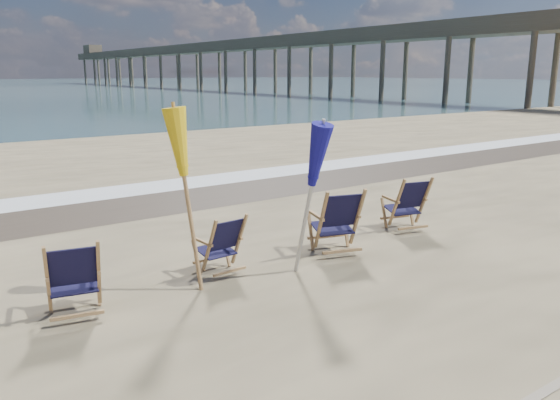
% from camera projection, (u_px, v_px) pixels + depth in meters
% --- Properties ---
extents(surf_foam, '(200.00, 1.40, 0.01)m').
position_uv_depth(surf_foam, '(137.00, 189.00, 13.36)').
color(surf_foam, silver).
rests_on(surf_foam, ground).
extents(wet_sand_strip, '(200.00, 2.60, 0.00)m').
position_uv_depth(wet_sand_strip, '(162.00, 201.00, 12.16)').
color(wet_sand_strip, '#42362A').
rests_on(wet_sand_strip, ground).
extents(beach_chair_0, '(0.76, 0.82, 0.98)m').
position_uv_depth(beach_chair_0, '(99.00, 276.00, 6.31)').
color(beach_chair_0, black).
rests_on(beach_chair_0, ground).
extents(beach_chair_1, '(0.62, 0.68, 0.89)m').
position_uv_depth(beach_chair_1, '(239.00, 242.00, 7.75)').
color(beach_chair_1, black).
rests_on(beach_chair_1, ground).
extents(beach_chair_2, '(0.90, 0.96, 1.09)m').
position_uv_depth(beach_chair_2, '(358.00, 220.00, 8.51)').
color(beach_chair_2, black).
rests_on(beach_chair_2, ground).
extents(beach_chair_3, '(0.82, 0.87, 1.02)m').
position_uv_depth(beach_chair_3, '(424.00, 203.00, 9.80)').
color(beach_chair_3, black).
rests_on(beach_chair_3, ground).
extents(umbrella_yellow, '(0.30, 0.30, 2.37)m').
position_uv_depth(umbrella_yellow, '(187.00, 152.00, 6.78)').
color(umbrella_yellow, '#AA7E4C').
rests_on(umbrella_yellow, ground).
extents(umbrella_blue, '(0.30, 0.30, 2.19)m').
position_uv_depth(umbrella_blue, '(308.00, 159.00, 7.29)').
color(umbrella_blue, '#A5A5AD').
rests_on(umbrella_blue, ground).
extents(fishing_pier, '(4.40, 140.00, 9.30)m').
position_uv_depth(fishing_pier, '(216.00, 60.00, 85.89)').
color(fishing_pier, brown).
rests_on(fishing_pier, ground).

